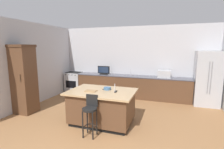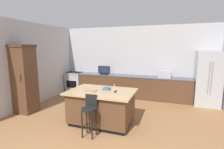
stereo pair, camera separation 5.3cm
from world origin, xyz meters
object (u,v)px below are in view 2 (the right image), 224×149
microwave (165,74)px  bar_stool_center (90,112)px  tv_monitor (104,71)px  tv_remote (115,92)px  kitchen_island (102,106)px  cabinet_tower (24,78)px  cell_phone (104,89)px  range_oven (75,82)px  fruit_bowl (107,88)px  refrigerator (208,79)px  cutting_board (90,91)px

microwave → bar_stool_center: bearing=-114.4°
tv_monitor → tv_remote: size_ratio=3.09×
tv_remote → kitchen_island: bearing=179.4°
bar_stool_center → tv_remote: 0.90m
cabinet_tower → microwave: (4.15, 2.72, -0.07)m
tv_remote → tv_monitor: bearing=115.7°
microwave → tv_remote: 2.87m
cell_phone → bar_stool_center: bearing=-83.1°
tv_remote → microwave: bearing=64.4°
range_oven → bar_stool_center: size_ratio=0.95×
cabinet_tower → tv_remote: cabinet_tower is taller
fruit_bowl → refrigerator: bearing=39.7°
bar_stool_center → cell_phone: size_ratio=6.47×
fruit_bowl → microwave: bearing=60.0°
microwave → cell_phone: (-1.52, -2.45, -0.13)m
kitchen_island → bar_stool_center: bearing=-90.1°
range_oven → cell_phone: 3.51m
microwave → bar_stool_center: size_ratio=0.49×
range_oven → cabinet_tower: size_ratio=0.43×
range_oven → cell_phone: bearing=-44.6°
refrigerator → bar_stool_center: bearing=-132.3°
bar_stool_center → cell_phone: bar_stool_center is taller
tv_monitor → fruit_bowl: (1.07, -2.43, -0.13)m
refrigerator → fruit_bowl: 3.77m
tv_monitor → cell_phone: tv_monitor is taller
refrigerator → cell_phone: size_ratio=12.95×
cabinet_tower → refrigerator: bearing=25.2°
kitchen_island → range_oven: 3.62m
microwave → tv_remote: (-1.14, -2.63, -0.13)m
tv_monitor → cutting_board: (0.71, -2.72, -0.15)m
microwave → bar_stool_center: (-1.53, -3.36, -0.46)m
range_oven → fruit_bowl: bearing=-44.0°
bar_stool_center → cell_phone: (0.00, 0.91, 0.33)m
refrigerator → cabinet_tower: 6.20m
fruit_bowl → cutting_board: (-0.36, -0.29, -0.02)m
refrigerator → fruit_bowl: (-2.90, -2.40, -0.03)m
range_oven → tv_monitor: size_ratio=1.76×
refrigerator → tv_monitor: bearing=179.6°
refrigerator → cell_phone: 3.81m
cabinet_tower → range_oven: bearing=87.0°
kitchen_island → bar_stool_center: (-0.00, -0.72, 0.12)m
tv_monitor → range_oven: bearing=178.1°
range_oven → cell_phone: (2.48, -2.45, 0.45)m
microwave → bar_stool_center: microwave is taller
fruit_bowl → tv_remote: (0.29, -0.15, -0.02)m
microwave → tv_monitor: bearing=-178.8°
tv_monitor → bar_stool_center: (0.97, -3.31, -0.49)m
refrigerator → cutting_board: size_ratio=6.42×
tv_monitor → bar_stool_center: tv_monitor is taller
cutting_board → range_oven: bearing=128.6°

